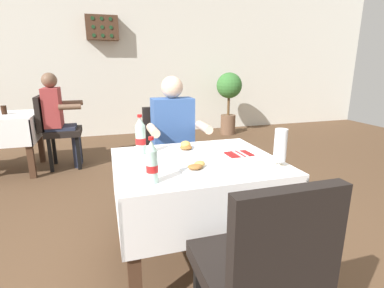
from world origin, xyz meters
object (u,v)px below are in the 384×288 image
at_px(main_dining_table, 196,185).
at_px(background_chair_right, 56,127).
at_px(seated_diner_far, 174,139).
at_px(chair_near_camera_side, 260,268).
at_px(cola_bottle_secondary, 152,163).
at_px(plate_far_diner, 187,149).
at_px(wall_bottle_rack, 102,28).
at_px(chair_far_diner_seat, 169,153).
at_px(potted_plant_corner, 229,94).
at_px(background_table_tumbler, 4,110).
at_px(beer_glass_left, 280,147).
at_px(plate_near_camera, 198,167).
at_px(background_patron, 58,115).
at_px(napkin_cutlery_set, 239,154).
at_px(cola_bottle_primary, 141,137).

bearing_deg(main_dining_table, background_chair_right, 115.89).
bearing_deg(seated_diner_far, chair_near_camera_side, -90.99).
bearing_deg(cola_bottle_secondary, plate_far_diner, 56.97).
xyz_separation_m(cola_bottle_secondary, wall_bottle_rack, (-0.13, 4.40, 1.14)).
xyz_separation_m(chair_far_diner_seat, potted_plant_corner, (1.83, 2.79, 0.25)).
bearing_deg(background_table_tumbler, seated_diner_far, -44.09).
xyz_separation_m(beer_glass_left, wall_bottle_rack, (-0.91, 4.37, 1.12)).
xyz_separation_m(plate_near_camera, beer_glass_left, (0.49, -0.08, 0.11)).
distance_m(plate_far_diner, background_chair_right, 2.51).
height_order(cola_bottle_secondary, background_table_tumbler, cola_bottle_secondary).
xyz_separation_m(chair_near_camera_side, background_patron, (-1.13, 3.26, 0.16)).
bearing_deg(background_table_tumbler, wall_bottle_rack, 52.33).
distance_m(background_patron, wall_bottle_rack, 2.22).
bearing_deg(chair_far_diner_seat, potted_plant_corner, 56.65).
xyz_separation_m(plate_far_diner, wall_bottle_rack, (-0.46, 3.89, 1.23)).
bearing_deg(background_table_tumbler, cola_bottle_secondary, -62.80).
xyz_separation_m(plate_far_diner, background_patron, (-1.12, 2.21, -0.06)).
height_order(napkin_cutlery_set, potted_plant_corner, potted_plant_corner).
xyz_separation_m(chair_near_camera_side, seated_diner_far, (0.03, 1.56, 0.16)).
xyz_separation_m(seated_diner_far, cola_bottle_secondary, (-0.36, -1.03, 0.15)).
bearing_deg(cola_bottle_primary, beer_glass_left, -33.25).
bearing_deg(cola_bottle_primary, potted_plant_corner, 57.44).
xyz_separation_m(plate_near_camera, cola_bottle_primary, (-0.28, 0.42, 0.10)).
relative_size(background_patron, potted_plant_corner, 1.04).
bearing_deg(main_dining_table, chair_far_diner_seat, 90.00).
height_order(chair_near_camera_side, plate_near_camera, chair_near_camera_side).
relative_size(plate_near_camera, cola_bottle_primary, 0.82).
height_order(napkin_cutlery_set, background_patron, background_patron).
height_order(chair_near_camera_side, seated_diner_far, seated_diner_far).
xyz_separation_m(chair_near_camera_side, background_table_tumbler, (-1.75, 3.28, 0.25)).
bearing_deg(background_table_tumbler, beer_glass_left, -51.05).
distance_m(background_patron, background_table_tumbler, 0.63).
bearing_deg(chair_far_diner_seat, plate_near_camera, -92.82).
xyz_separation_m(cola_bottle_secondary, background_table_tumbler, (-1.41, 2.74, -0.05)).
bearing_deg(main_dining_table, wall_bottle_rack, 96.48).
height_order(beer_glass_left, potted_plant_corner, potted_plant_corner).
distance_m(cola_bottle_primary, background_patron, 2.33).
distance_m(seated_diner_far, background_patron, 2.05).
height_order(chair_far_diner_seat, background_chair_right, same).
relative_size(chair_far_diner_seat, wall_bottle_rack, 1.73).
height_order(main_dining_table, background_chair_right, background_chair_right).
distance_m(background_table_tumbler, wall_bottle_rack, 2.41).
distance_m(main_dining_table, chair_far_diner_seat, 0.84).
distance_m(plate_far_diner, beer_glass_left, 0.66).
bearing_deg(napkin_cutlery_set, main_dining_table, -175.58).
bearing_deg(cola_bottle_primary, chair_far_diner_seat, 61.33).
bearing_deg(main_dining_table, background_patron, 114.94).
relative_size(cola_bottle_primary, potted_plant_corner, 0.23).
distance_m(chair_far_diner_seat, beer_glass_left, 1.23).
bearing_deg(plate_near_camera, cola_bottle_secondary, -158.12).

